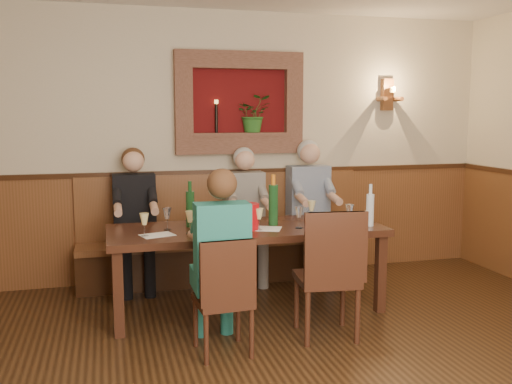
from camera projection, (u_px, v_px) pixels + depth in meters
room_shell at (328, 86)px, 3.09m from camera, size 6.04×6.04×2.82m
wainscoting at (324, 316)px, 3.27m from camera, size 6.02×6.02×1.15m
wall_niche at (243, 107)px, 5.98m from camera, size 1.36×0.30×1.06m
wall_sconce at (388, 95)px, 6.37m from camera, size 0.25×0.20×0.35m
dining_table at (247, 235)px, 5.02m from camera, size 2.40×0.90×0.75m
bench at (225, 249)px, 5.98m from camera, size 3.00×0.45×1.11m
chair_near_left at (223, 320)px, 4.13m from camera, size 0.41×0.41×0.88m
chair_near_right at (327, 300)px, 4.45m from camera, size 0.50×0.50×1.02m
person_bench_left at (136, 232)px, 5.61m from camera, size 0.41×0.51×1.41m
person_bench_mid at (246, 227)px, 5.89m from camera, size 0.41×0.50×1.40m
person_bench_right at (311, 221)px, 6.07m from camera, size 0.44×0.54×1.46m
person_chair_front at (220, 275)px, 4.19m from camera, size 0.39×0.48×1.36m
spittoon_bucket at (248, 216)px, 4.90m from camera, size 0.23×0.23×0.22m
wine_bottle_green_a at (273, 204)px, 5.07m from camera, size 0.10×0.10×0.45m
wine_bottle_green_b at (190, 208)px, 5.00m from camera, size 0.09×0.09×0.40m
water_bottle at (370, 209)px, 5.04m from camera, size 0.08×0.08×0.37m
tasting_sheet_a at (157, 235)px, 4.67m from camera, size 0.31×0.26×0.00m
tasting_sheet_b at (263, 229)px, 4.93m from camera, size 0.37×0.32×0.00m
tasting_sheet_c at (338, 228)px, 4.97m from camera, size 0.34×0.27×0.00m
tasting_sheet_d at (222, 235)px, 4.68m from camera, size 0.32×0.24×0.00m
wine_glass_0 at (144, 225)px, 4.61m from camera, size 0.08×0.08×0.19m
wine_glass_1 at (167, 219)px, 4.87m from camera, size 0.08×0.08×0.19m
wine_glass_2 at (190, 222)px, 4.72m from camera, size 0.08×0.08×0.19m
wine_glass_3 at (202, 216)px, 5.00m from camera, size 0.08×0.08×0.19m
wine_glass_4 at (246, 219)px, 4.87m from camera, size 0.08×0.08×0.19m
wine_glass_5 at (273, 214)px, 5.12m from camera, size 0.08×0.08×0.19m
wine_glass_6 at (299, 217)px, 4.94m from camera, size 0.08×0.08×0.19m
wine_glass_7 at (312, 211)px, 5.27m from camera, size 0.08×0.08×0.19m
wine_glass_8 at (350, 215)px, 5.06m from camera, size 0.08×0.08×0.19m
wine_glass_9 at (236, 225)px, 4.62m from camera, size 0.08×0.08×0.19m
wine_glass_10 at (259, 219)px, 4.86m from camera, size 0.08×0.08×0.19m
wine_glass_11 at (251, 213)px, 5.15m from camera, size 0.08×0.08×0.19m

